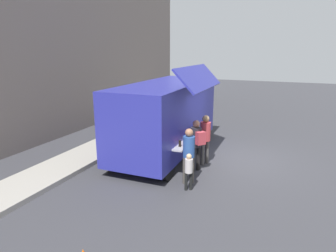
% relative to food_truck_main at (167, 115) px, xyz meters
% --- Properties ---
extents(ground_plane, '(60.00, 60.00, 0.00)m').
position_rel_food_truck_main_xyz_m(ground_plane, '(0.30, -2.56, -1.50)').
color(ground_plane, '#38383D').
extents(curb_strip, '(28.00, 1.60, 0.15)m').
position_rel_food_truck_main_xyz_m(curb_strip, '(-4.00, 2.62, -1.43)').
color(curb_strip, '#9E998E').
rests_on(curb_strip, ground).
extents(food_truck_main, '(6.11, 2.99, 3.41)m').
position_rel_food_truck_main_xyz_m(food_truck_main, '(0.00, 0.00, 0.00)').
color(food_truck_main, '#2A2E99').
rests_on(food_truck_main, ground).
extents(trash_bin, '(0.60, 0.60, 0.91)m').
position_rel_food_truck_main_xyz_m(trash_bin, '(4.38, 2.32, -1.05)').
color(trash_bin, '#2F6539').
rests_on(trash_bin, ground).
extents(customer_front_ordering, '(0.56, 0.42, 1.77)m').
position_rel_food_truck_main_xyz_m(customer_front_ordering, '(-0.62, -1.69, -0.45)').
color(customer_front_ordering, '#494544').
rests_on(customer_front_ordering, ground).
extents(customer_mid_with_backpack, '(0.52, 0.55, 1.73)m').
position_rel_food_truck_main_xyz_m(customer_mid_with_backpack, '(-1.33, -1.62, -0.44)').
color(customer_mid_with_backpack, black).
rests_on(customer_mid_with_backpack, ground).
extents(customer_rear_waiting, '(0.35, 0.35, 1.71)m').
position_rel_food_truck_main_xyz_m(customer_rear_waiting, '(-2.29, -1.68, -0.48)').
color(customer_rear_waiting, '#4A453F').
rests_on(customer_rear_waiting, ground).
extents(child_near_queue, '(0.23, 0.23, 1.11)m').
position_rel_food_truck_main_xyz_m(child_near_queue, '(-2.73, -1.84, -0.84)').
color(child_near_queue, black).
rests_on(child_near_queue, ground).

